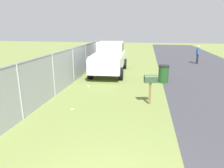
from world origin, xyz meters
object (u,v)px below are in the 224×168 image
mailbox (151,81)px  trash_bin (164,74)px  pedestrian (198,53)px  pickup_truck (110,57)px

mailbox → trash_bin: mailbox is taller
mailbox → pedestrian: 11.25m
mailbox → pickup_truck: 6.26m
pickup_truck → pedestrian: bearing=-57.4°
pickup_truck → pedestrian: 8.36m
mailbox → trash_bin: size_ratio=1.24×
mailbox → pedestrian: bearing=-34.6°
pedestrian → trash_bin: bearing=-92.9°
mailbox → trash_bin: bearing=-25.5°
pickup_truck → pedestrian: size_ratio=3.47×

